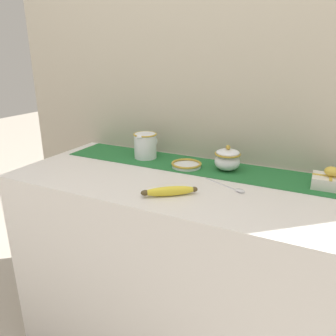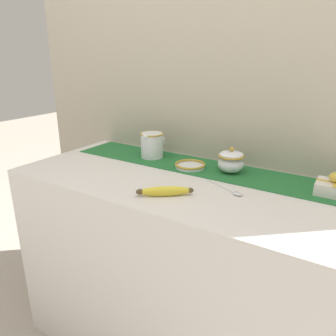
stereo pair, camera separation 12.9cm
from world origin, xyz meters
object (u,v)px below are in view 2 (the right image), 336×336
Objects in this scene: banana at (165,191)px; spoon at (235,192)px; small_dish at (190,165)px; cream_pitcher at (152,144)px; sugar_bowl at (231,161)px; gift_box at (335,187)px.

spoon is (0.20, 0.15, -0.01)m from banana.
small_dish reaches higher than spoon.
cream_pitcher is 1.19× the size of sugar_bowl.
gift_box reaches higher than banana.
cream_pitcher is 0.80m from gift_box.
cream_pitcher reaches higher than banana.
small_dish is at bearing 174.94° from spoon.
sugar_bowl reaches higher than spoon.
cream_pitcher is 0.40m from sugar_bowl.
cream_pitcher is at bearing 130.66° from banana.
small_dish is 0.31m from spoon.
small_dish is at bearing -178.05° from gift_box.
sugar_bowl reaches higher than gift_box.
banana is (0.07, -0.31, 0.00)m from small_dish.
sugar_bowl is 0.61× the size of spoon.
banana is at bearing -106.79° from sugar_bowl.
banana is at bearing -49.34° from cream_pitcher.
cream_pitcher is at bearing 170.20° from small_dish.
spoon is (0.27, -0.16, -0.01)m from small_dish.
gift_box is at bearing 1.95° from small_dish.
banana reaches higher than spoon.
spoon is 1.44× the size of gift_box.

